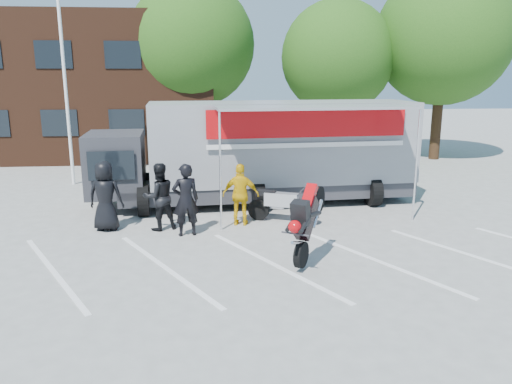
{
  "coord_description": "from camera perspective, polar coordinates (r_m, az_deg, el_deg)",
  "views": [
    {
      "loc": [
        -1.11,
        -9.46,
        4.17
      ],
      "look_at": [
        -0.05,
        2.58,
        1.3
      ],
      "focal_mm": 35.0,
      "sensor_mm": 36.0,
      "label": 1
    }
  ],
  "objects": [
    {
      "name": "tree_left",
      "position": [
        25.51,
        -7.34,
        16.38
      ],
      "size": [
        6.12,
        6.12,
        8.64
      ],
      "color": "#382314",
      "rests_on": "ground"
    },
    {
      "name": "parking_bay_lines",
      "position": [
        11.31,
        0.95,
        -8.25
      ],
      "size": [
        18.09,
        13.33,
        0.01
      ],
      "primitive_type": "cube",
      "rotation": [
        0.0,
        0.0,
        0.52
      ],
      "color": "white",
      "rests_on": "ground"
    },
    {
      "name": "office_building",
      "position": [
        28.87,
        -23.44,
        10.94
      ],
      "size": [
        18.0,
        8.0,
        7.0
      ],
      "primitive_type": "cube",
      "color": "#452416",
      "rests_on": "ground"
    },
    {
      "name": "stunt_bike_rider",
      "position": [
        11.58,
        6.37,
        -7.83
      ],
      "size": [
        1.53,
        1.82,
        1.95
      ],
      "primitive_type": null,
      "rotation": [
        0.0,
        0.0,
        -0.55
      ],
      "color": "black",
      "rests_on": "ground"
    },
    {
      "name": "ground",
      "position": [
        10.39,
        1.53,
        -10.3
      ],
      "size": [
        100.0,
        100.0,
        0.0
      ],
      "primitive_type": "plane",
      "color": "#A1A19C",
      "rests_on": "ground"
    },
    {
      "name": "transporter_truck",
      "position": [
        16.62,
        1.28,
        -1.19
      ],
      "size": [
        10.72,
        5.77,
        3.3
      ],
      "primitive_type": null,
      "rotation": [
        0.0,
        0.0,
        0.08
      ],
      "color": "gray",
      "rests_on": "ground"
    },
    {
      "name": "parked_motorcycle",
      "position": [
        14.44,
        3.09,
        -3.45
      ],
      "size": [
        2.24,
        1.48,
        1.12
      ],
      "primitive_type": null,
      "rotation": [
        0.0,
        0.0,
        1.17
      ],
      "color": "silver",
      "rests_on": "ground"
    },
    {
      "name": "spectator_leather_a",
      "position": [
        14.07,
        -16.83,
        -0.46
      ],
      "size": [
        1.0,
        0.72,
        1.9
      ],
      "primitive_type": "imported",
      "rotation": [
        0.0,
        0.0,
        3.02
      ],
      "color": "black",
      "rests_on": "ground"
    },
    {
      "name": "flagpole",
      "position": [
        20.14,
        -20.55,
        15.05
      ],
      "size": [
        1.61,
        0.12,
        8.0
      ],
      "color": "white",
      "rests_on": "ground"
    },
    {
      "name": "tree_mid",
      "position": [
        25.22,
        9.29,
        14.94
      ],
      "size": [
        5.44,
        5.44,
        7.68
      ],
      "color": "#382314",
      "rests_on": "ground"
    },
    {
      "name": "tree_right",
      "position": [
        26.46,
        20.64,
        16.23
      ],
      "size": [
        6.46,
        6.46,
        9.12
      ],
      "color": "#382314",
      "rests_on": "ground"
    },
    {
      "name": "spectator_leather_b",
      "position": [
        13.14,
        -8.04,
        -0.9
      ],
      "size": [
        0.79,
        0.61,
        1.93
      ],
      "primitive_type": "imported",
      "rotation": [
        0.0,
        0.0,
        3.38
      ],
      "color": "black",
      "rests_on": "ground"
    },
    {
      "name": "spectator_leather_c",
      "position": [
        13.76,
        -11.01,
        -0.54
      ],
      "size": [
        1.1,
        1.0,
        1.85
      ],
      "primitive_type": "imported",
      "rotation": [
        0.0,
        0.0,
        3.56
      ],
      "color": "black",
      "rests_on": "ground"
    },
    {
      "name": "spectator_hivis",
      "position": [
        13.95,
        -1.75,
        -0.32
      ],
      "size": [
        1.09,
        0.6,
        1.75
      ],
      "primitive_type": "imported",
      "rotation": [
        0.0,
        0.0,
        2.96
      ],
      "color": "#EAB50C",
      "rests_on": "ground"
    }
  ]
}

